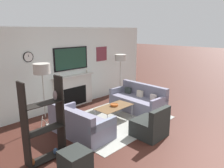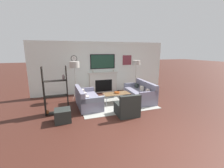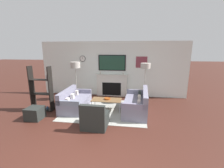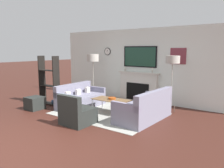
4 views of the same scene
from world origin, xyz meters
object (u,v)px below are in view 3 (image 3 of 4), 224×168
(floor_lamp_left, at_px, (75,65))
(shelf_unit, at_px, (42,91))
(couch_right, at_px, (137,104))
(armchair, at_px, (95,119))
(coffee_table, at_px, (107,100))
(decorative_bowl, at_px, (107,99))
(ottoman, at_px, (35,113))
(couch_left, at_px, (75,102))
(floor_lamp_right, at_px, (145,66))

(floor_lamp_left, height_order, shelf_unit, floor_lamp_left)
(couch_right, height_order, armchair, couch_right)
(floor_lamp_left, bearing_deg, couch_right, -21.50)
(coffee_table, height_order, decorative_bowl, decorative_bowl)
(ottoman, bearing_deg, floor_lamp_left, 73.56)
(shelf_unit, distance_m, ottoman, 0.96)
(couch_right, height_order, ottoman, couch_right)
(shelf_unit, bearing_deg, floor_lamp_left, 60.37)
(floor_lamp_left, bearing_deg, armchair, -58.26)
(couch_left, relative_size, coffee_table, 1.48)
(coffee_table, relative_size, floor_lamp_left, 0.65)
(ottoman, bearing_deg, decorative_bowl, 26.18)
(couch_left, height_order, decorative_bowl, couch_left)
(ottoman, bearing_deg, coffee_table, 25.96)
(floor_lamp_left, bearing_deg, ottoman, -106.44)
(decorative_bowl, bearing_deg, coffee_table, -138.12)
(couch_left, distance_m, shelf_unit, 1.31)
(couch_right, xyz_separation_m, floor_lamp_right, (0.33, 1.10, 1.31))
(shelf_unit, relative_size, ottoman, 3.43)
(couch_left, relative_size, shelf_unit, 0.98)
(couch_left, height_order, coffee_table, couch_left)
(coffee_table, distance_m, decorative_bowl, 0.07)
(decorative_bowl, distance_m, ottoman, 2.57)
(couch_left, bearing_deg, ottoman, -131.73)
(coffee_table, bearing_deg, armchair, -94.81)
(couch_left, xyz_separation_m, floor_lamp_right, (2.78, 1.09, 1.33))
(floor_lamp_right, relative_size, shelf_unit, 1.02)
(armchair, height_order, ottoman, armchair)
(couch_left, xyz_separation_m, floor_lamp_left, (-0.33, 1.09, 1.33))
(floor_lamp_left, distance_m, floor_lamp_right, 3.11)
(couch_right, relative_size, floor_lamp_right, 1.07)
(coffee_table, bearing_deg, decorative_bowl, 41.88)
(shelf_unit, bearing_deg, couch_right, 5.48)
(couch_left, bearing_deg, floor_lamp_left, 106.90)
(coffee_table, relative_size, floor_lamp_right, 0.65)
(decorative_bowl, distance_m, shelf_unit, 2.52)
(floor_lamp_right, distance_m, shelf_unit, 4.27)
(couch_left, relative_size, decorative_bowl, 7.18)
(decorative_bowl, bearing_deg, couch_right, -1.65)
(couch_left, height_order, shelf_unit, shelf_unit)
(floor_lamp_right, bearing_deg, armchair, -123.38)
(couch_left, xyz_separation_m, ottoman, (-0.98, -1.10, -0.07))
(couch_right, height_order, coffee_table, couch_right)
(couch_right, bearing_deg, floor_lamp_left, 158.50)
(coffee_table, bearing_deg, floor_lamp_left, 146.16)
(coffee_table, height_order, floor_lamp_right, floor_lamp_right)
(floor_lamp_right, bearing_deg, couch_left, -158.54)
(couch_right, xyz_separation_m, decorative_bowl, (-1.13, 0.03, 0.16))
(decorative_bowl, relative_size, floor_lamp_right, 0.13)
(shelf_unit, height_order, ottoman, shelf_unit)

